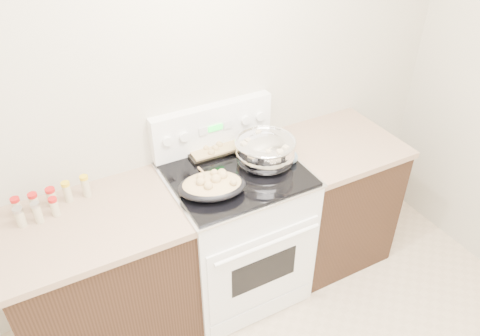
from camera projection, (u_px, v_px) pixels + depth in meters
room_shell at (391, 268)px, 1.04m from camera, size 4.10×3.60×2.75m
counter_left at (104, 282)px, 2.61m from camera, size 0.93×0.67×0.92m
counter_right at (329, 198)px, 3.21m from camera, size 0.73×0.67×0.92m
kitchen_range at (236, 230)px, 2.91m from camera, size 0.78×0.73×1.22m
mixing_bowl at (265, 152)px, 2.66m from camera, size 0.36×0.36×0.20m
roasting_pan at (212, 185)px, 2.46m from camera, size 0.42×0.35×0.11m
baking_sheet at (214, 146)px, 2.82m from camera, size 0.36×0.25×0.06m
wooden_spoon at (214, 186)px, 2.52m from camera, size 0.05×0.26×0.04m
blue_ladle at (291, 156)px, 2.71m from camera, size 0.15×0.26×0.10m
spice_jars at (47, 202)px, 2.37m from camera, size 0.39×0.15×0.13m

